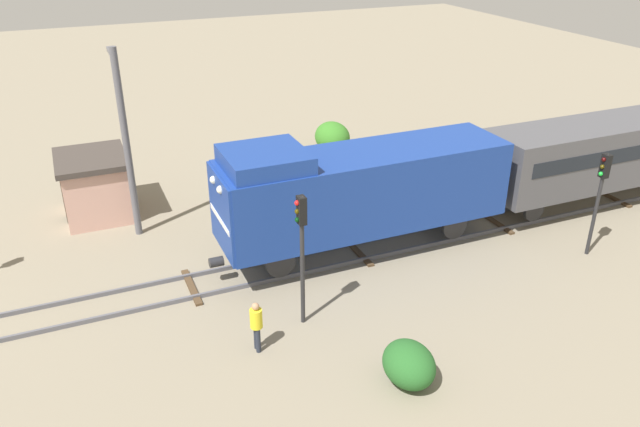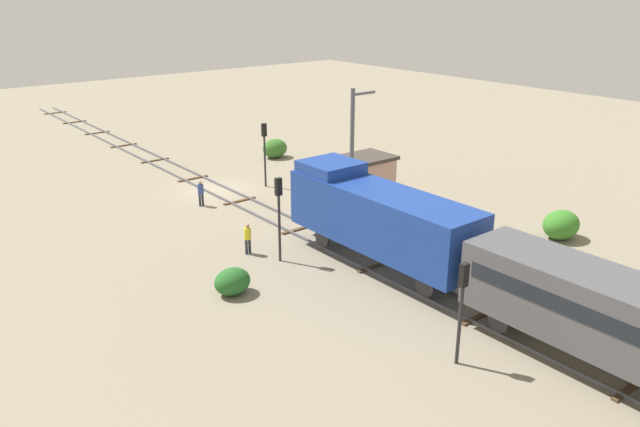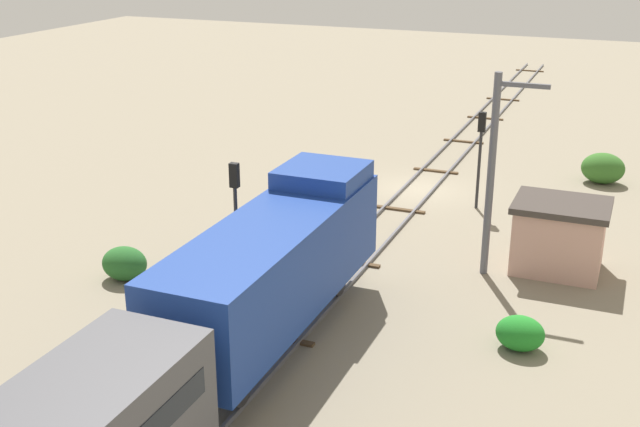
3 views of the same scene
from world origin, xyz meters
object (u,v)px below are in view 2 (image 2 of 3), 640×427
at_px(locomotive, 378,216).
at_px(traffic_signal_far, 462,295).
at_px(worker_near_track, 201,191).
at_px(traffic_signal_near, 264,143).
at_px(relay_hut, 366,175).
at_px(catenary_mast, 353,146).
at_px(traffic_signal_mid, 279,204).
at_px(worker_by_signal, 248,236).

bearing_deg(locomotive, traffic_signal_far, 66.25).
bearing_deg(worker_near_track, traffic_signal_near, 119.43).
distance_m(traffic_signal_near, relay_hut, 7.45).
bearing_deg(locomotive, catenary_mast, -123.49).
relative_size(traffic_signal_near, catenary_mast, 0.59).
bearing_deg(traffic_signal_far, catenary_mast, -118.68).
height_order(traffic_signal_far, relay_hut, traffic_signal_far).
bearing_deg(catenary_mast, worker_near_track, -40.09).
bearing_deg(traffic_signal_mid, catenary_mast, -154.78).
distance_m(worker_near_track, worker_by_signal, 8.66).
xyz_separation_m(worker_near_track, worker_by_signal, (1.80, 8.47, 0.00)).
bearing_deg(catenary_mast, locomotive, 56.51).
height_order(catenary_mast, relay_hut, catenary_mast).
relative_size(locomotive, relay_hut, 3.31).
bearing_deg(relay_hut, worker_near_track, -26.53).
bearing_deg(worker_near_track, catenary_mast, 70.41).
bearing_deg(traffic_signal_near, traffic_signal_mid, 59.38).
height_order(traffic_signal_near, worker_by_signal, traffic_signal_near).
relative_size(locomotive, worker_near_track, 6.82).
height_order(locomotive, worker_by_signal, locomotive).
distance_m(traffic_signal_near, traffic_signal_mid, 12.96).
distance_m(traffic_signal_mid, traffic_signal_far, 11.85).
bearing_deg(traffic_signal_near, relay_hut, 126.45).
distance_m(traffic_signal_far, worker_by_signal, 13.79).
relative_size(worker_by_signal, catenary_mast, 0.22).
height_order(locomotive, relay_hut, locomotive).
bearing_deg(locomotive, traffic_signal_mid, -47.17).
xyz_separation_m(traffic_signal_far, relay_hut, (-11.10, -17.18, -1.48)).
relative_size(traffic_signal_near, traffic_signal_far, 1.10).
distance_m(traffic_signal_near, traffic_signal_far, 23.98).
xyz_separation_m(traffic_signal_near, traffic_signal_mid, (6.60, 11.15, -0.04)).
xyz_separation_m(traffic_signal_near, catenary_mast, (-1.86, 7.16, 0.92)).
height_order(traffic_signal_near, catenary_mast, catenary_mast).
distance_m(catenary_mast, relay_hut, 3.86).
bearing_deg(traffic_signal_mid, locomotive, 132.83).
distance_m(locomotive, traffic_signal_mid, 5.01).
bearing_deg(catenary_mast, relay_hut, -151.17).
distance_m(locomotive, catenary_mast, 9.27).
height_order(traffic_signal_far, catenary_mast, catenary_mast).
bearing_deg(traffic_signal_mid, worker_by_signal, -66.08).
height_order(worker_by_signal, catenary_mast, catenary_mast).
relative_size(worker_near_track, relay_hut, 0.49).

